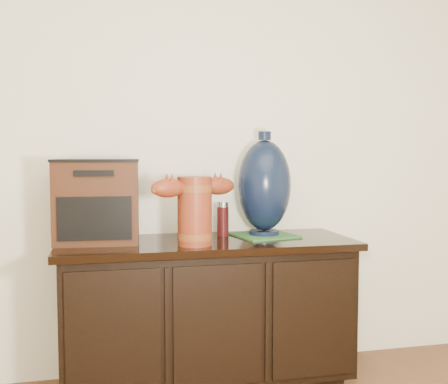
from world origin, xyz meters
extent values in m
plane|color=white|center=(0.00, 2.50, 1.30)|extent=(4.50, 0.00, 4.50)
cube|color=black|center=(0.00, 2.23, 0.04)|extent=(1.29, 0.45, 0.08)
cube|color=black|center=(0.00, 2.23, 0.40)|extent=(1.40, 0.50, 0.64)
cube|color=black|center=(0.00, 2.23, 0.74)|extent=(1.46, 0.56, 0.03)
cube|color=black|center=(-0.47, 1.97, 0.40)|extent=(0.41, 0.01, 0.56)
cube|color=black|center=(0.00, 1.97, 0.40)|extent=(0.41, 0.01, 0.56)
cube|color=black|center=(0.47, 1.97, 0.40)|extent=(0.41, 0.01, 0.56)
cylinder|color=maroon|center=(-0.08, 2.10, 0.92)|extent=(0.21, 0.21, 0.32)
cylinder|color=#451F0D|center=(-0.08, 2.10, 0.80)|extent=(0.22, 0.22, 0.03)
cylinder|color=#451F0D|center=(-0.08, 2.10, 1.02)|extent=(0.22, 0.22, 0.03)
ellipsoid|color=maroon|center=(-0.21, 2.04, 1.03)|extent=(0.19, 0.14, 0.09)
ellipsoid|color=maroon|center=(0.04, 2.15, 1.03)|extent=(0.19, 0.14, 0.09)
cube|color=#381C0E|center=(-0.53, 2.30, 0.95)|extent=(0.41, 0.34, 0.39)
cube|color=black|center=(-0.54, 2.14, 0.89)|extent=(0.33, 0.03, 0.20)
cube|color=black|center=(-0.53, 2.30, 1.15)|extent=(0.42, 0.35, 0.01)
cube|color=#2B5F2B|center=(0.32, 2.29, 0.76)|extent=(0.34, 0.34, 0.01)
cylinder|color=black|center=(0.32, 2.29, 0.77)|extent=(0.15, 0.15, 0.02)
ellipsoid|color=black|center=(0.32, 2.29, 1.02)|extent=(0.33, 0.33, 0.47)
cylinder|color=black|center=(0.32, 2.29, 1.28)|extent=(0.07, 0.07, 0.04)
cylinder|color=#550E10|center=(0.11, 2.35, 0.83)|extent=(0.06, 0.06, 0.15)
cylinder|color=silver|center=(0.11, 2.35, 0.92)|extent=(0.06, 0.06, 0.03)
camera|label=1|loc=(-0.50, -0.31, 1.18)|focal=42.00mm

